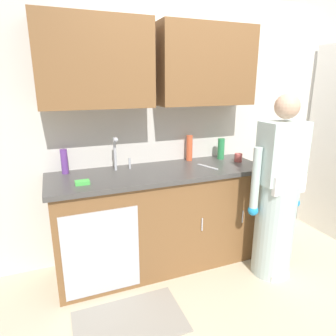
{
  "coord_description": "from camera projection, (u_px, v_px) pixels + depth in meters",
  "views": [
    {
      "loc": [
        -1.42,
        -1.71,
        1.7
      ],
      "look_at": [
        -0.53,
        0.55,
        1.0
      ],
      "focal_mm": 31.72,
      "sensor_mm": 36.0,
      "label": 1
    }
  ],
  "objects": [
    {
      "name": "ground_plane",
      "position": [
        250.0,
        292.0,
        2.51
      ],
      "size": [
        9.0,
        9.0,
        0.0
      ],
      "primitive_type": "plane",
      "color": "beige"
    },
    {
      "name": "kitchen_wall_with_uppers",
      "position": [
        188.0,
        106.0,
        2.94
      ],
      "size": [
        4.8,
        0.44,
        2.7
      ],
      "color": "beige",
      "rests_on": "ground"
    },
    {
      "name": "counter_cabinet",
      "position": [
        160.0,
        220.0,
        2.81
      ],
      "size": [
        1.9,
        0.62,
        0.9
      ],
      "color": "brown",
      "rests_on": "ground"
    },
    {
      "name": "countertop",
      "position": [
        160.0,
        172.0,
        2.68
      ],
      "size": [
        1.96,
        0.66,
        0.04
      ],
      "primitive_type": "cube",
      "color": "#474442",
      "rests_on": "counter_cabinet"
    },
    {
      "name": "sink",
      "position": [
        124.0,
        176.0,
        2.57
      ],
      "size": [
        0.5,
        0.36,
        0.35
      ],
      "color": "#B7BABF",
      "rests_on": "counter_cabinet"
    },
    {
      "name": "person_at_sink",
      "position": [
        277.0,
        203.0,
        2.59
      ],
      "size": [
        0.55,
        0.34,
        1.62
      ],
      "color": "white",
      "rests_on": "ground"
    },
    {
      "name": "floor_mat",
      "position": [
        130.0,
        322.0,
        2.19
      ],
      "size": [
        0.8,
        0.5,
        0.01
      ],
      "primitive_type": "cube",
      "color": "gray",
      "rests_on": "ground"
    },
    {
      "name": "bottle_dish_liquid",
      "position": [
        64.0,
        162.0,
        2.56
      ],
      "size": [
        0.06,
        0.06,
        0.22
      ],
      "primitive_type": "cylinder",
      "color": "#66388C",
      "rests_on": "countertop"
    },
    {
      "name": "bottle_soap",
      "position": [
        189.0,
        148.0,
        2.98
      ],
      "size": [
        0.06,
        0.06,
        0.26
      ],
      "primitive_type": "cylinder",
      "color": "#E05933",
      "rests_on": "countertop"
    },
    {
      "name": "bottle_water_tall",
      "position": [
        221.0,
        149.0,
        3.05
      ],
      "size": [
        0.07,
        0.07,
        0.21
      ],
      "primitive_type": "cylinder",
      "color": "#2D8C4C",
      "rests_on": "countertop"
    },
    {
      "name": "cup_by_sink",
      "position": [
        238.0,
        158.0,
        2.96
      ],
      "size": [
        0.08,
        0.08,
        0.08
      ],
      "primitive_type": "cylinder",
      "color": "#B24C47",
      "rests_on": "countertop"
    },
    {
      "name": "knife_on_counter",
      "position": [
        208.0,
        167.0,
        2.79
      ],
      "size": [
        0.11,
        0.23,
        0.01
      ],
      "primitive_type": "cube",
      "rotation": [
        0.0,
        0.0,
        1.92
      ],
      "color": "silver",
      "rests_on": "countertop"
    },
    {
      "name": "sponge",
      "position": [
        82.0,
        182.0,
        2.31
      ],
      "size": [
        0.11,
        0.07,
        0.03
      ],
      "primitive_type": "cube",
      "color": "#4CBF4C",
      "rests_on": "countertop"
    }
  ]
}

